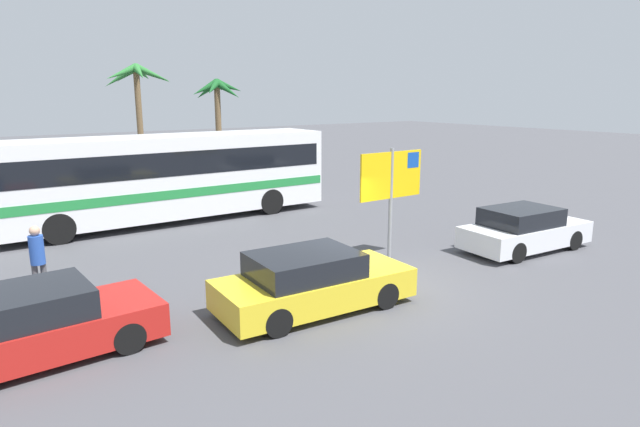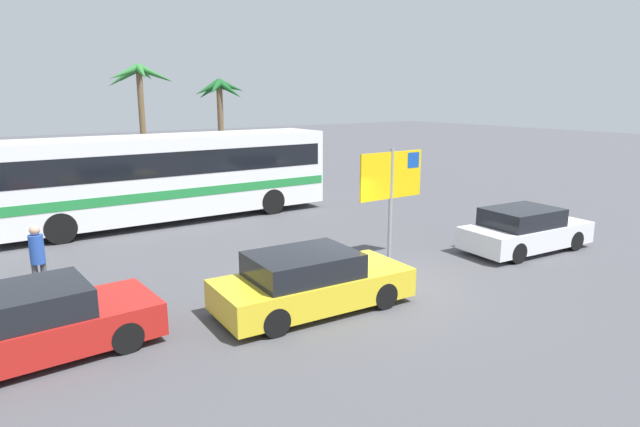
# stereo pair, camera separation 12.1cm
# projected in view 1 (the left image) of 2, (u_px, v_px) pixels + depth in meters

# --- Properties ---
(ground) EXTENTS (120.00, 120.00, 0.00)m
(ground) POSITION_uv_depth(u_px,v_px,m) (364.00, 289.00, 13.12)
(ground) COLOR #4C4C51
(bus_front_coach) EXTENTS (12.39, 2.50, 3.17)m
(bus_front_coach) POSITION_uv_depth(u_px,v_px,m) (164.00, 174.00, 19.69)
(bus_front_coach) COLOR white
(bus_front_coach) RESTS_ON ground
(ferry_sign) EXTENTS (2.20, 0.11, 3.20)m
(ferry_sign) POSITION_uv_depth(u_px,v_px,m) (392.00, 179.00, 14.95)
(ferry_sign) COLOR gray
(ferry_sign) RESTS_ON ground
(car_white) EXTENTS (4.24, 2.01, 1.32)m
(car_white) POSITION_uv_depth(u_px,v_px,m) (524.00, 230.00, 16.26)
(car_white) COLOR silver
(car_white) RESTS_ON ground
(car_yellow) EXTENTS (4.43, 2.02, 1.32)m
(car_yellow) POSITION_uv_depth(u_px,v_px,m) (312.00, 282.00, 11.74)
(car_yellow) COLOR yellow
(car_yellow) RESTS_ON ground
(car_red) EXTENTS (4.09, 1.99, 1.32)m
(car_red) POSITION_uv_depth(u_px,v_px,m) (39.00, 324.00, 9.57)
(car_red) COLOR red
(car_red) RESTS_ON ground
(pedestrian_by_bus) EXTENTS (0.32, 0.32, 1.75)m
(pedestrian_by_bus) POSITION_uv_depth(u_px,v_px,m) (37.00, 256.00, 12.26)
(pedestrian_by_bus) COLOR #4C4C51
(pedestrian_by_bus) RESTS_ON ground
(palm_tree_seaside) EXTENTS (3.72, 3.77, 6.23)m
(palm_tree_seaside) POSITION_uv_depth(u_px,v_px,m) (137.00, 84.00, 28.58)
(palm_tree_seaside) COLOR brown
(palm_tree_seaside) RESTS_ON ground
(palm_tree_inland) EXTENTS (3.14, 2.81, 5.46)m
(palm_tree_inland) POSITION_uv_depth(u_px,v_px,m) (217.00, 99.00, 28.95)
(palm_tree_inland) COLOR brown
(palm_tree_inland) RESTS_ON ground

